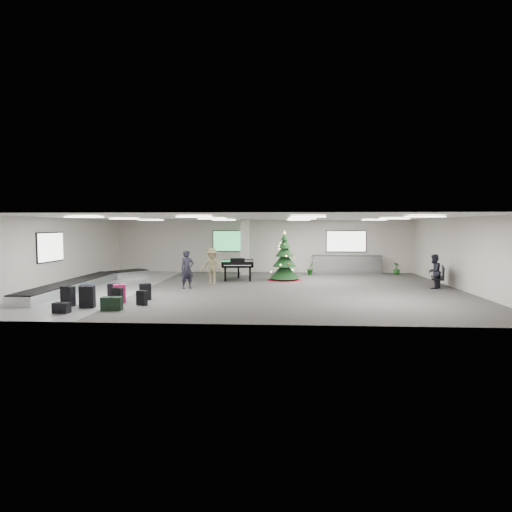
# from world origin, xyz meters

# --- Properties ---
(ground) EXTENTS (18.00, 18.00, 0.00)m
(ground) POSITION_xyz_m (0.00, 0.00, 0.00)
(ground) COLOR #3D3B38
(ground) RESTS_ON ground
(room_envelope) EXTENTS (18.02, 14.02, 3.21)m
(room_envelope) POSITION_xyz_m (-0.38, 0.67, 2.33)
(room_envelope) COLOR beige
(room_envelope) RESTS_ON ground
(baggage_carousel) EXTENTS (2.28, 9.71, 0.43)m
(baggage_carousel) POSITION_xyz_m (-7.84, -0.08, 0.21)
(baggage_carousel) COLOR silver
(baggage_carousel) RESTS_ON ground
(service_counter) EXTENTS (4.05, 0.65, 1.08)m
(service_counter) POSITION_xyz_m (5.00, 6.65, 0.55)
(service_counter) COLOR silver
(service_counter) RESTS_ON ground
(suitcase_0) EXTENTS (0.50, 0.30, 0.78)m
(suitcase_0) POSITION_xyz_m (-5.58, -4.84, 0.38)
(suitcase_0) COLOR black
(suitcase_0) RESTS_ON ground
(suitcase_1) EXTENTS (0.40, 0.25, 0.61)m
(suitcase_1) POSITION_xyz_m (-4.86, -4.00, 0.29)
(suitcase_1) COLOR black
(suitcase_1) RESTS_ON ground
(pink_suitcase) EXTENTS (0.49, 0.40, 0.70)m
(pink_suitcase) POSITION_xyz_m (-4.85, -3.79, 0.34)
(pink_suitcase) COLOR #DA1C65
(pink_suitcase) RESTS_ON ground
(suitcase_3) EXTENTS (0.48, 0.40, 0.65)m
(suitcase_3) POSITION_xyz_m (-4.09, -3.17, 0.32)
(suitcase_3) COLOR black
(suitcase_3) RESTS_ON ground
(navy_suitcase) EXTENTS (0.52, 0.36, 0.75)m
(navy_suitcase) POSITION_xyz_m (-5.83, -4.30, 0.37)
(navy_suitcase) COLOR black
(navy_suitcase) RESTS_ON ground
(suitcase_5) EXTENTS (0.53, 0.39, 0.72)m
(suitcase_5) POSITION_xyz_m (-6.41, -4.56, 0.35)
(suitcase_5) COLOR black
(suitcase_5) RESTS_ON ground
(green_duffel) EXTENTS (0.69, 0.38, 0.47)m
(green_duffel) POSITION_xyz_m (-4.59, -5.17, 0.22)
(green_duffel) COLOR black
(green_duffel) RESTS_ON ground
(suitcase_7) EXTENTS (0.41, 0.31, 0.55)m
(suitcase_7) POSITION_xyz_m (-3.87, -4.24, 0.26)
(suitcase_7) COLOR black
(suitcase_7) RESTS_ON ground
(suitcase_8) EXTENTS (0.45, 0.28, 0.65)m
(suitcase_8) POSITION_xyz_m (-5.28, -3.24, 0.31)
(suitcase_8) COLOR black
(suitcase_8) RESTS_ON ground
(black_duffel) EXTENTS (0.55, 0.34, 0.36)m
(black_duffel) POSITION_xyz_m (-6.02, -5.75, 0.17)
(black_duffel) COLOR black
(black_duffel) RESTS_ON ground
(christmas_tree) EXTENTS (1.81, 1.81, 2.59)m
(christmas_tree) POSITION_xyz_m (1.26, 3.17, 0.89)
(christmas_tree) COLOR maroon
(christmas_tree) RESTS_ON ground
(grand_piano) EXTENTS (1.76, 2.19, 1.19)m
(grand_piano) POSITION_xyz_m (-1.18, 3.21, 0.85)
(grand_piano) COLOR black
(grand_piano) RESTS_ON ground
(bench) EXTENTS (0.99, 1.64, 0.99)m
(bench) POSITION_xyz_m (8.37, 0.95, 0.56)
(bench) COLOR black
(bench) RESTS_ON ground
(traveler_a) EXTENTS (0.75, 0.71, 1.73)m
(traveler_a) POSITION_xyz_m (-3.14, -0.12, 0.87)
(traveler_a) COLOR black
(traveler_a) RESTS_ON ground
(traveler_b) EXTENTS (1.22, 0.83, 1.75)m
(traveler_b) POSITION_xyz_m (-2.26, 1.40, 0.88)
(traveler_b) COLOR olive
(traveler_b) RESTS_ON ground
(traveler_bench) EXTENTS (0.95, 0.95, 1.55)m
(traveler_bench) POSITION_xyz_m (7.96, 0.55, 0.77)
(traveler_bench) COLOR black
(traveler_bench) RESTS_ON ground
(potted_plant_left) EXTENTS (0.52, 0.55, 0.79)m
(potted_plant_left) POSITION_xyz_m (2.77, 5.60, 0.39)
(potted_plant_left) COLOR #143A12
(potted_plant_left) RESTS_ON ground
(potted_plant_right) EXTENTS (0.52, 0.52, 0.71)m
(potted_plant_right) POSITION_xyz_m (7.79, 6.09, 0.35)
(potted_plant_right) COLOR #143A12
(potted_plant_right) RESTS_ON ground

